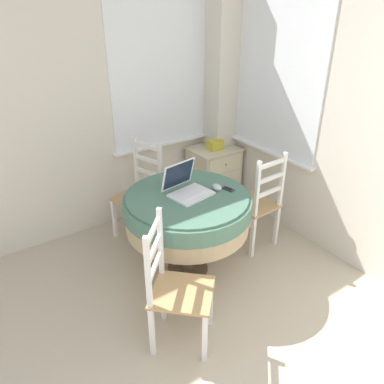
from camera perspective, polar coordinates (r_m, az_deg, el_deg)
corner_room_shell at (r=3.09m, az=7.91°, el=10.00°), size 4.07×5.14×2.55m
round_dining_table at (r=3.12m, az=-0.71°, el=-2.77°), size 1.06×1.06×0.77m
laptop at (r=3.05m, az=-0.85°, el=0.72°), size 0.37×0.36×0.26m
computer_mouse at (r=3.13m, az=3.82°, el=0.73°), size 0.06×0.10×0.05m
cell_phone at (r=3.15m, az=5.50°, el=0.46°), size 0.07×0.12×0.01m
dining_chair_near_back_window at (r=3.77m, az=-7.89°, el=-0.23°), size 0.51×0.49×0.98m
dining_chair_near_right_window at (r=3.60m, az=9.88°, el=-1.80°), size 0.40×0.43×0.98m
dining_chair_camera_near at (r=2.61m, az=-2.59°, el=-14.58°), size 0.56×0.56×0.98m
corner_cabinet at (r=4.42m, az=3.31°, el=2.65°), size 0.54×0.45×0.67m
storage_box at (r=4.23m, az=3.55°, el=7.20°), size 0.16×0.12×0.11m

